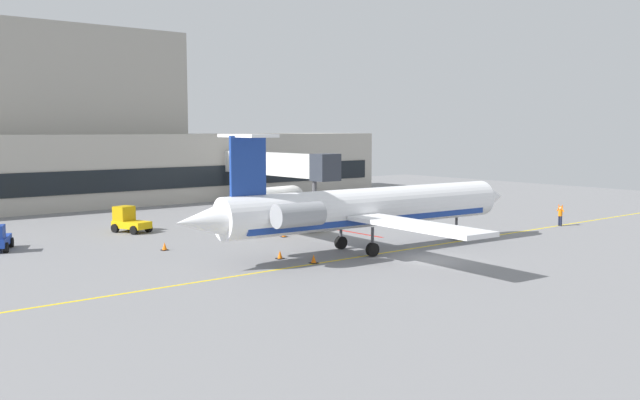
% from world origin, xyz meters
% --- Properties ---
extents(ground, '(120.00, 120.00, 0.11)m').
position_xyz_m(ground, '(0.00, 0.00, -0.05)').
color(ground, slate).
extents(terminal_building, '(67.10, 12.35, 19.55)m').
position_xyz_m(terminal_building, '(-3.88, 46.49, 7.20)').
color(terminal_building, '#ADA89E').
rests_on(terminal_building, ground).
extents(jet_bridge_west, '(2.40, 18.57, 5.95)m').
position_xyz_m(jet_bridge_west, '(9.82, 29.99, 4.57)').
color(jet_bridge_west, silver).
rests_on(jet_bridge_west, ground).
extents(regional_jet, '(27.81, 23.25, 8.03)m').
position_xyz_m(regional_jet, '(-1.28, 4.89, 2.99)').
color(regional_jet, white).
rests_on(regional_jet, ground).
extents(pushback_tractor, '(2.66, 4.19, 2.05)m').
position_xyz_m(pushback_tractor, '(1.34, 16.01, 0.94)').
color(pushback_tractor, '#E5B20C').
rests_on(pushback_tractor, ground).
extents(belt_loader, '(2.71, 3.38, 2.08)m').
position_xyz_m(belt_loader, '(-9.93, 23.56, 0.93)').
color(belt_loader, '#E5B20C').
rests_on(belt_loader, ground).
extents(fuel_tank, '(6.89, 3.05, 2.59)m').
position_xyz_m(fuel_tank, '(7.26, 26.98, 1.44)').
color(fuel_tank, white).
rests_on(fuel_tank, ground).
extents(marshaller, '(0.34, 0.83, 1.85)m').
position_xyz_m(marshaller, '(20.52, 3.49, 0.93)').
color(marshaller, '#191E33').
rests_on(marshaller, ground).
extents(safety_cone_alpha, '(0.47, 0.47, 0.55)m').
position_xyz_m(safety_cone_alpha, '(-11.56, 13.89, 0.25)').
color(safety_cone_alpha, orange).
rests_on(safety_cone_alpha, ground).
extents(safety_cone_bravo, '(0.47, 0.47, 0.55)m').
position_xyz_m(safety_cone_bravo, '(-1.69, 13.49, 0.25)').
color(safety_cone_bravo, orange).
rests_on(safety_cone_bravo, ground).
extents(safety_cone_charlie, '(0.47, 0.47, 0.55)m').
position_xyz_m(safety_cone_charlie, '(-6.46, 3.79, 0.25)').
color(safety_cone_charlie, orange).
rests_on(safety_cone_charlie, ground).
extents(safety_cone_delta, '(0.47, 0.47, 0.55)m').
position_xyz_m(safety_cone_delta, '(-7.22, 6.32, 0.25)').
color(safety_cone_delta, orange).
rests_on(safety_cone_delta, ground).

